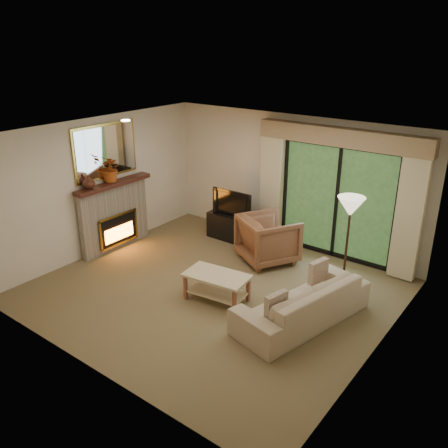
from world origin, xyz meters
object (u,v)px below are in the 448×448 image
Objects in this scene: armchair at (268,239)px; coffee_table at (217,287)px; media_console at (234,227)px; sofa at (302,302)px.

coffee_table is (0.12, -1.71, -0.21)m from armchair.
media_console is 3.19m from sofa.
armchair is at bearing 87.06° from coffee_table.
armchair reaches higher than coffee_table.
armchair reaches higher than sofa.
coffee_table is (1.23, -2.16, -0.04)m from media_console.
media_console reaches higher than coffee_table.
coffee_table is at bearing -60.27° from media_console.
media_console is 2.48m from coffee_table.
sofa reaches higher than media_console.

